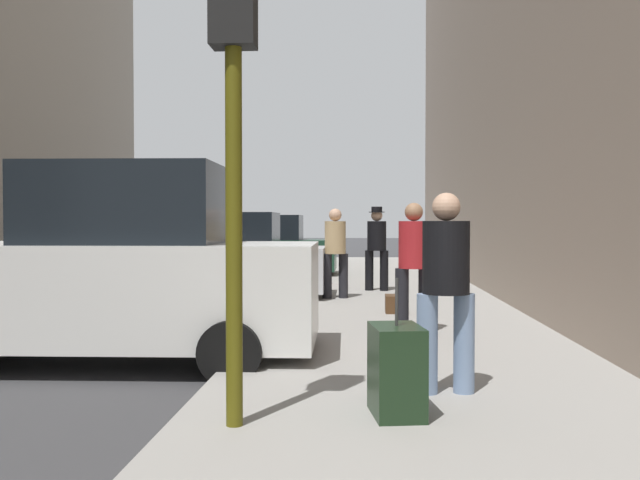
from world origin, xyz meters
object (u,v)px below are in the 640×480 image
object	(u,v)px
duffel_bag	(395,304)
pedestrian_with_fedora	(377,244)
pedestrian_in_jeans	(446,282)
pedestrian_in_red_jacket	(414,260)
parked_dark_green_sedan	(262,249)
parked_silver_sedan	(221,260)
traffic_light	(234,61)
pedestrian_in_tan_coat	(335,248)
fire_hydrant	(320,269)
parked_white_van	(115,273)
rolling_suitcase	(396,370)

from	to	relation	value
duffel_bag	pedestrian_with_fedora	bearing A→B (deg)	93.46
pedestrian_in_jeans	pedestrian_with_fedora	size ratio (longest dim) A/B	0.96
pedestrian_in_red_jacket	parked_dark_green_sedan	bearing A→B (deg)	108.55
parked_silver_sedan	duffel_bag	xyz separation A→B (m)	(3.31, -2.40, -0.56)
duffel_bag	traffic_light	bearing A→B (deg)	-102.79
pedestrian_with_fedora	pedestrian_in_jeans	bearing A→B (deg)	-87.51
parked_dark_green_sedan	pedestrian_in_tan_coat	size ratio (longest dim) A/B	2.46
parked_silver_sedan	pedestrian_in_red_jacket	bearing A→B (deg)	-52.29
fire_hydrant	pedestrian_with_fedora	xyz separation A→B (m)	(1.29, -1.46, 0.64)
parked_white_van	duffel_bag	world-z (taller)	parked_white_van
pedestrian_in_jeans	pedestrian_in_red_jacket	world-z (taller)	same
traffic_light	rolling_suitcase	size ratio (longest dim) A/B	3.46
fire_hydrant	pedestrian_with_fedora	bearing A→B (deg)	-48.69
parked_silver_sedan	traffic_light	xyz separation A→B (m)	(1.85, -8.82, 1.91)
parked_silver_sedan	rolling_suitcase	xyz separation A→B (m)	(3.03, -8.49, -0.36)
parked_dark_green_sedan	duffel_bag	distance (m)	8.88
parked_white_van	parked_dark_green_sedan	bearing A→B (deg)	90.00
parked_dark_green_sedan	pedestrian_in_tan_coat	distance (m)	6.54
pedestrian_in_tan_coat	pedestrian_with_fedora	size ratio (longest dim) A/B	0.96
fire_hydrant	rolling_suitcase	xyz separation A→B (m)	(1.22, -11.20, -0.01)
pedestrian_in_red_jacket	rolling_suitcase	distance (m)	4.10
duffel_bag	pedestrian_in_red_jacket	bearing A→B (deg)	-86.12
pedestrian_in_red_jacket	duffel_bag	distance (m)	2.22
parked_white_van	pedestrian_with_fedora	world-z (taller)	parked_white_van
traffic_light	parked_silver_sedan	bearing A→B (deg)	101.87
parked_white_van	pedestrian_in_red_jacket	bearing A→B (deg)	24.58
pedestrian_in_jeans	traffic_light	bearing A→B (deg)	-147.02
pedestrian_in_jeans	pedestrian_in_red_jacket	size ratio (longest dim) A/B	1.00
parked_white_van	duffel_bag	distance (m)	4.98
parked_white_van	parked_dark_green_sedan	world-z (taller)	parked_white_van
parked_white_van	parked_silver_sedan	world-z (taller)	parked_white_van
pedestrian_in_tan_coat	parked_dark_green_sedan	bearing A→B (deg)	110.30
fire_hydrant	traffic_light	xyz separation A→B (m)	(0.05, -11.52, 2.26)
duffel_bag	pedestrian_in_jeans	bearing A→B (deg)	-88.18
parked_silver_sedan	pedestrian_in_tan_coat	xyz separation A→B (m)	(2.27, -0.31, 0.26)
parked_white_van	pedestrian_with_fedora	size ratio (longest dim) A/B	2.61
rolling_suitcase	fire_hydrant	bearing A→B (deg)	96.24
pedestrian_in_jeans	pedestrian_in_tan_coat	world-z (taller)	same
parked_dark_green_sedan	parked_white_van	bearing A→B (deg)	-90.00
pedestrian_in_jeans	pedestrian_with_fedora	bearing A→B (deg)	92.49
parked_dark_green_sedan	pedestrian_in_tan_coat	xyz separation A→B (m)	(2.27, -6.13, 0.26)
pedestrian_in_jeans	fire_hydrant	bearing A→B (deg)	99.11
rolling_suitcase	parked_white_van	bearing A→B (deg)	141.03
pedestrian_in_red_jacket	pedestrian_with_fedora	size ratio (longest dim) A/B	0.96
pedestrian_in_jeans	duffel_bag	size ratio (longest dim) A/B	3.89
parked_white_van	rolling_suitcase	world-z (taller)	parked_white_van
traffic_light	rolling_suitcase	distance (m)	2.57
parked_silver_sedan	pedestrian_in_red_jacket	world-z (taller)	pedestrian_in_red_jacket
fire_hydrant	traffic_light	size ratio (longest dim) A/B	0.20
parked_dark_green_sedan	traffic_light	size ratio (longest dim) A/B	1.17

